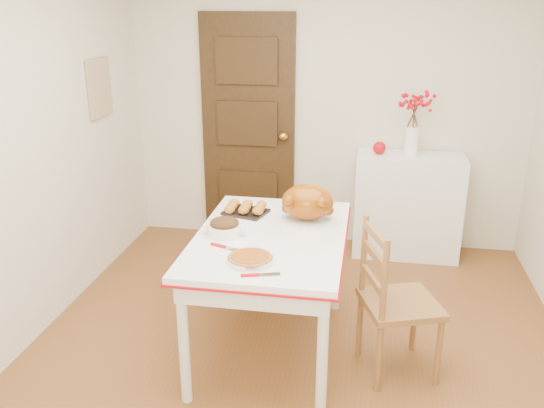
% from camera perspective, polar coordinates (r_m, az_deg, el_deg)
% --- Properties ---
extents(floor, '(3.50, 4.00, 0.00)m').
position_cam_1_polar(floor, '(3.73, 2.19, -15.41)').
color(floor, brown).
rests_on(floor, ground).
extents(wall_back, '(3.50, 0.00, 2.50)m').
position_cam_1_polar(wall_back, '(5.12, 5.45, 9.57)').
color(wall_back, beige).
rests_on(wall_back, ground).
extents(wall_left, '(0.00, 4.00, 2.50)m').
position_cam_1_polar(wall_left, '(3.81, -24.68, 4.30)').
color(wall_left, beige).
rests_on(wall_left, ground).
extents(door_back, '(0.85, 0.06, 2.06)m').
position_cam_1_polar(door_back, '(5.23, -2.38, 7.41)').
color(door_back, black).
rests_on(door_back, ground).
extents(photo_board, '(0.03, 0.35, 0.45)m').
position_cam_1_polar(photo_board, '(4.77, -16.92, 11.12)').
color(photo_board, '#D1B685').
rests_on(photo_board, ground).
extents(sideboard, '(0.91, 0.40, 0.91)m').
position_cam_1_polar(sideboard, '(5.11, 13.40, -0.17)').
color(sideboard, white).
rests_on(sideboard, floor).
extents(kitchen_table, '(0.92, 1.34, 0.80)m').
position_cam_1_polar(kitchen_table, '(3.64, -0.14, -8.93)').
color(kitchen_table, white).
rests_on(kitchen_table, floor).
extents(chair_oak, '(0.54, 0.54, 0.96)m').
position_cam_1_polar(chair_oak, '(3.49, 12.78, -9.37)').
color(chair_oak, brown).
rests_on(chair_oak, floor).
extents(berry_vase, '(0.27, 0.27, 0.51)m').
position_cam_1_polar(berry_vase, '(4.92, 13.94, 7.63)').
color(berry_vase, white).
rests_on(berry_vase, sideboard).
extents(apple, '(0.11, 0.11, 0.11)m').
position_cam_1_polar(apple, '(4.95, 10.71, 5.55)').
color(apple, '#AF070D').
rests_on(apple, sideboard).
extents(turkey_platter, '(0.45, 0.39, 0.25)m').
position_cam_1_polar(turkey_platter, '(3.62, 3.58, 0.01)').
color(turkey_platter, '#89450B').
rests_on(turkey_platter, kitchen_table).
extents(pumpkin_pie, '(0.27, 0.27, 0.05)m').
position_cam_1_polar(pumpkin_pie, '(3.10, -2.20, -5.41)').
color(pumpkin_pie, '#914415').
rests_on(pumpkin_pie, kitchen_table).
extents(stuffing_dish, '(0.26, 0.21, 0.10)m').
position_cam_1_polar(stuffing_dish, '(3.45, -4.78, -2.31)').
color(stuffing_dish, '#3B220F').
rests_on(stuffing_dish, kitchen_table).
extents(rolls_tray, '(0.32, 0.28, 0.07)m').
position_cam_1_polar(rolls_tray, '(3.79, -2.65, -0.42)').
color(rolls_tray, '#CA6C20').
rests_on(rolls_tray, kitchen_table).
extents(pie_server, '(0.21, 0.11, 0.01)m').
position_cam_1_polar(pie_server, '(2.96, -1.16, -7.09)').
color(pie_server, silver).
rests_on(pie_server, kitchen_table).
extents(carving_knife, '(0.28, 0.16, 0.01)m').
position_cam_1_polar(carving_knife, '(3.26, -4.14, -4.48)').
color(carving_knife, silver).
rests_on(carving_knife, kitchen_table).
extents(drinking_glass, '(0.08, 0.08, 0.11)m').
position_cam_1_polar(drinking_glass, '(3.89, 2.40, 0.41)').
color(drinking_glass, white).
rests_on(drinking_glass, kitchen_table).
extents(shaker_pair, '(0.11, 0.06, 0.10)m').
position_cam_1_polar(shaker_pair, '(3.85, 5.19, 0.01)').
color(shaker_pair, white).
rests_on(shaker_pair, kitchen_table).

